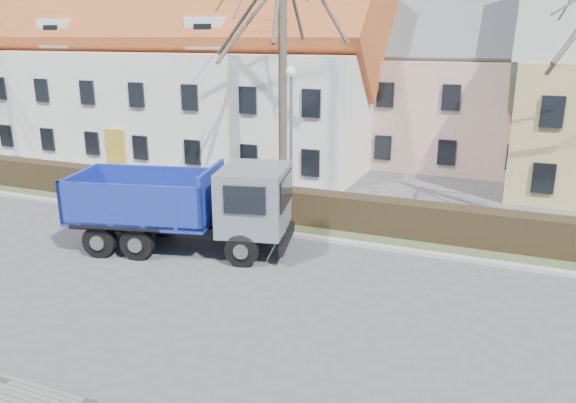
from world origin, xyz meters
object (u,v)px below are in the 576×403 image
at_px(dump_truck, 174,206).
at_px(parked_car_a, 257,173).
at_px(streetlight, 291,142).
at_px(cart_frame, 197,221).

xyz_separation_m(dump_truck, parked_car_a, (-1.16, 8.94, -0.95)).
height_order(streetlight, cart_frame, streetlight).
bearing_deg(streetlight, dump_truck, -113.79).
bearing_deg(parked_car_a, dump_truck, -159.95).
distance_m(dump_truck, streetlight, 5.74).
bearing_deg(parked_car_a, cart_frame, -160.96).
distance_m(cart_frame, parked_car_a, 6.92).
height_order(streetlight, parked_car_a, streetlight).
height_order(dump_truck, parked_car_a, dump_truck).
distance_m(streetlight, cart_frame, 4.84).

